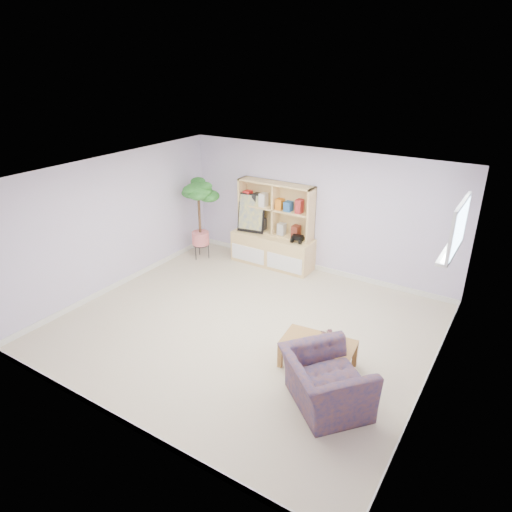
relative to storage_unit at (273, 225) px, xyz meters
The scene contains 14 objects.
floor 2.53m from the storage_unit, 69.95° to the right, with size 5.50×5.00×0.01m, color #CCB98B.
ceiling 2.85m from the storage_unit, 69.95° to the right, with size 5.50×5.00×0.01m, color silver.
walls 2.41m from the storage_unit, 69.95° to the right, with size 5.51×5.01×2.40m.
baseboard 2.51m from the storage_unit, 69.95° to the right, with size 5.50×5.00×0.10m, color white, non-canonical shape.
window 4.08m from the storage_unit, 24.81° to the right, with size 0.10×0.98×0.68m, color #C3E3FF, non-canonical shape.
window_sill 3.94m from the storage_unit, 25.19° to the right, with size 0.14×1.00×0.04m, color white.
storage_unit is the anchor object (origin of this frame).
poster 0.51m from the storage_unit, behind, with size 0.56×0.13×0.78m, color #FFEA42, non-canonical shape.
toy_truck 0.60m from the storage_unit, ahead, with size 0.30×0.21×0.16m, color black, non-canonical shape.
coffee_table 3.43m from the storage_unit, 49.19° to the right, with size 0.97×0.53×0.40m, color #955D30, non-canonical shape.
table_plant 3.45m from the storage_unit, 47.17° to the right, with size 0.22×0.19×0.25m, color #1F6628.
floor_tree 1.52m from the storage_unit, 160.70° to the right, with size 0.62×0.62×1.68m, color #1D6B1D, non-canonical shape.
armchair 4.13m from the storage_unit, 50.84° to the right, with size 1.03×0.89×0.76m, color navy.
sill_plant 3.89m from the storage_unit, 22.09° to the right, with size 0.13×0.10×0.23m, color #1D6B1D.
Camera 1 is at (3.40, -5.10, 3.92)m, focal length 32.00 mm.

